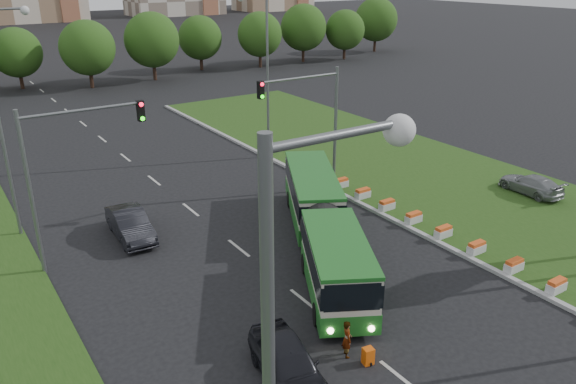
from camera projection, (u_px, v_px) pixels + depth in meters
ground at (357, 281)px, 26.29m from camera, size 360.00×360.00×0.00m
grass_median at (426, 177)px, 39.12m from camera, size 14.00×60.00×0.15m
median_kerb at (349, 198)px, 35.54m from camera, size 0.30×60.00×0.18m
lane_markings at (144, 172)px, 40.18m from camera, size 0.20×100.00×0.01m
flower_planters at (428, 224)px, 31.03m from camera, size 1.10×20.30×0.60m
traffic_mast_median at (315, 113)px, 34.46m from camera, size 5.76×0.32×8.00m
traffic_mast_left at (63, 161)px, 25.90m from camera, size 5.76×0.32×8.00m
street_lamps at (199, 120)px, 30.22m from camera, size 36.00×60.00×12.00m
tree_line at (141, 43)px, 72.19m from camera, size 120.00×8.00×9.00m
articulated_bus at (316, 224)px, 28.41m from camera, size 2.43×15.59×2.57m
car_left_near at (289, 364)px, 19.66m from camera, size 2.74×4.87×1.56m
car_left_far at (130, 224)px, 30.28m from camera, size 1.89×4.77×1.54m
car_median at (531, 184)px, 35.88m from camera, size 1.92×4.30×1.22m
pedestrian at (347, 339)px, 20.99m from camera, size 0.56×0.66×1.53m
shopping_trolley at (368, 356)px, 20.73m from camera, size 0.39×0.41×0.67m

